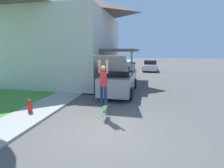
{
  "coord_description": "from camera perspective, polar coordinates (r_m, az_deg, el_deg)",
  "views": [
    {
      "loc": [
        1.51,
        -5.79,
        2.9
      ],
      "look_at": [
        -0.28,
        2.67,
        1.21
      ],
      "focal_mm": 28.0,
      "sensor_mm": 36.0,
      "label": 1
    }
  ],
  "objects": [
    {
      "name": "ground_plane",
      "position": [
        6.65,
        -2.47,
        -14.79
      ],
      "size": [
        120.0,
        120.0,
        0.0
      ],
      "primitive_type": "plane",
      "color": "#54514F"
    },
    {
      "name": "lawn",
      "position": [
        15.42,
        -26.4,
        -0.79
      ],
      "size": [
        10.0,
        80.0,
        0.08
      ],
      "color": "#478E38",
      "rests_on": "ground_plane"
    },
    {
      "name": "sidewalk",
      "position": [
        13.17,
        -11.18,
        -1.65
      ],
      "size": [
        1.8,
        80.0,
        0.1
      ],
      "color": "#9E9E99",
      "rests_on": "ground_plane"
    },
    {
      "name": "house",
      "position": [
        17.41,
        -18.94,
        15.27
      ],
      "size": [
        13.46,
        9.65,
        8.27
      ],
      "color": "beige",
      "rests_on": "lawn"
    },
    {
      "name": "suv_parked",
      "position": [
        11.85,
        2.55,
        2.09
      ],
      "size": [
        2.03,
        5.87,
        2.64
      ],
      "color": "gray",
      "rests_on": "ground_plane"
    },
    {
      "name": "car_down_street",
      "position": [
        25.15,
        12.31,
        5.86
      ],
      "size": [
        1.98,
        4.3,
        1.49
      ],
      "color": "silver",
      "rests_on": "ground_plane"
    },
    {
      "name": "skateboarder",
      "position": [
        7.22,
        -2.84,
        0.61
      ],
      "size": [
        0.41,
        0.22,
        1.89
      ],
      "color": "#192347",
      "rests_on": "ground_plane"
    },
    {
      "name": "skateboard",
      "position": [
        7.47,
        -2.36,
        -8.37
      ],
      "size": [
        0.32,
        0.8,
        0.34
      ],
      "color": "#337F3D",
      "rests_on": "ground_plane"
    },
    {
      "name": "fire_hydrant",
      "position": [
        8.77,
        -25.25,
        -6.57
      ],
      "size": [
        0.2,
        0.2,
        0.62
      ],
      "color": "red",
      "rests_on": "sidewalk"
    }
  ]
}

